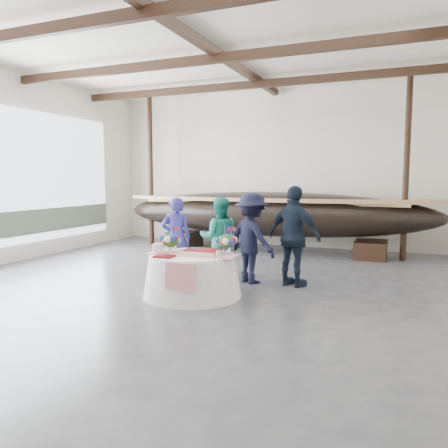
% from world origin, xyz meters
% --- Properties ---
extents(floor, '(10.00, 12.00, 0.01)m').
position_xyz_m(floor, '(0.00, 0.00, 0.00)').
color(floor, '#3D3D42').
rests_on(floor, ground).
extents(wall_back, '(10.00, 0.02, 4.50)m').
position_xyz_m(wall_back, '(0.00, 6.00, 2.25)').
color(wall_back, silver).
rests_on(wall_back, ground).
extents(ceiling, '(10.00, 12.00, 0.01)m').
position_xyz_m(ceiling, '(0.00, 0.00, 4.50)').
color(ceiling, white).
rests_on(ceiling, wall_back).
extents(pavilion_structure, '(9.80, 11.76, 4.50)m').
position_xyz_m(pavilion_structure, '(0.00, 0.82, 4.00)').
color(pavilion_structure, black).
rests_on(pavilion_structure, ground).
extents(open_bay, '(0.03, 7.00, 3.20)m').
position_xyz_m(open_bay, '(-4.95, 1.00, 1.83)').
color(open_bay, silver).
rests_on(open_bay, ground).
extents(longboat_display, '(8.60, 1.72, 1.61)m').
position_xyz_m(longboat_display, '(0.19, 4.79, 1.03)').
color(longboat_display, black).
rests_on(longboat_display, ground).
extents(banquet_table, '(1.64, 1.64, 0.71)m').
position_xyz_m(banquet_table, '(0.23, 0.02, 0.35)').
color(banquet_table, silver).
rests_on(banquet_table, ground).
extents(tabletop_items, '(1.54, 1.02, 0.40)m').
position_xyz_m(tabletop_items, '(0.21, 0.15, 0.86)').
color(tabletop_items, red).
rests_on(tabletop_items, banquet_table).
extents(guest_woman_blue, '(0.70, 0.62, 1.60)m').
position_xyz_m(guest_woman_blue, '(-0.69, 1.16, 0.80)').
color(guest_woman_blue, navy).
rests_on(guest_woman_blue, ground).
extents(guest_woman_teal, '(0.94, 0.84, 1.61)m').
position_xyz_m(guest_woman_teal, '(0.13, 1.43, 0.80)').
color(guest_woman_teal, '#1C947C').
rests_on(guest_woman_teal, ground).
extents(guest_man_left, '(1.27, 1.10, 1.70)m').
position_xyz_m(guest_man_left, '(0.84, 1.30, 0.85)').
color(guest_man_left, black).
rests_on(guest_man_left, ground).
extents(guest_man_right, '(1.17, 0.81, 1.84)m').
position_xyz_m(guest_man_right, '(1.65, 1.31, 0.92)').
color(guest_man_right, black).
rests_on(guest_man_right, ground).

